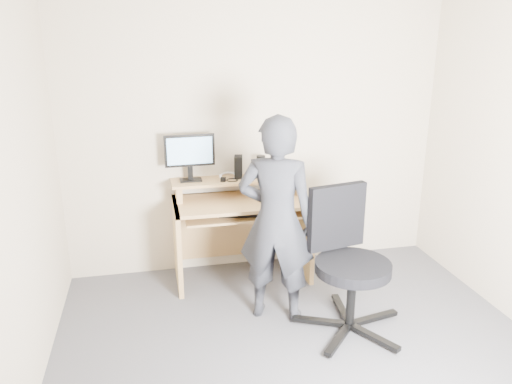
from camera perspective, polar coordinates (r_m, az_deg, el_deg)
name	(u,v)px	position (r m, az deg, el deg)	size (l,w,h in m)	color
ground	(312,372)	(3.58, 6.39, -19.73)	(3.50, 3.50, 0.00)	#4E4D52
back_wall	(256,137)	(4.62, 0.02, 6.26)	(3.50, 0.02, 2.50)	#BDAF96
desk	(240,219)	(4.57, -1.85, -3.06)	(1.20, 0.60, 0.91)	tan
monitor	(190,153)	(4.42, -7.58, 4.39)	(0.44, 0.12, 0.42)	black
external_drive	(238,167)	(4.53, -2.03, 2.90)	(0.07, 0.13, 0.20)	black
travel_mug	(261,167)	(4.56, 0.55, 2.86)	(0.08, 0.08, 0.18)	silver
smartphone	(279,176)	(4.57, 2.69, 1.80)	(0.07, 0.13, 0.01)	black
charger	(223,180)	(4.43, -3.78, 1.43)	(0.04, 0.04, 0.04)	black
headphones	(228,176)	(4.57, -3.22, 1.80)	(0.16, 0.16, 0.02)	silver
keyboard	(246,213)	(4.38, -1.20, -2.36)	(0.46, 0.18, 0.03)	black
mouse	(271,200)	(4.38, 1.72, -0.92)	(0.10, 0.06, 0.04)	black
office_chair	(347,256)	(3.81, 10.36, -7.21)	(0.84, 0.83, 1.06)	black
person	(276,221)	(3.79, 2.34, -3.28)	(0.59, 0.39, 1.62)	black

